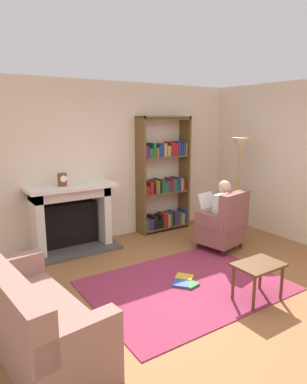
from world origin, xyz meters
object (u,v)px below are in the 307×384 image
at_px(bookshelf, 164,179).
at_px(armchair_reading, 224,225).
at_px(fireplace, 71,215).
at_px(floor_lamp, 240,153).
at_px(mantel_clock, 62,180).
at_px(side_table, 258,269).
at_px(seated_reader, 218,211).
at_px(sofa_floral, 32,319).

distance_m(bookshelf, armchair_reading, 1.51).
distance_m(fireplace, floor_lamp, 3.11).
bearing_deg(bookshelf, fireplace, -178.89).
height_order(mantel_clock, side_table, mantel_clock).
relative_size(seated_reader, sofa_floral, 0.64).
relative_size(fireplace, armchair_reading, 1.44).
height_order(seated_reader, sofa_floral, seated_reader).
relative_size(fireplace, sofa_floral, 0.79).
bearing_deg(side_table, seated_reader, 62.68).
distance_m(mantel_clock, armchair_reading, 2.62).
bearing_deg(bookshelf, armchair_reading, -81.78).
bearing_deg(sofa_floral, bookshelf, -59.66).
height_order(fireplace, bookshelf, bookshelf).
xyz_separation_m(seated_reader, sofa_floral, (-3.18, -0.97, -0.30)).
height_order(mantel_clock, bookshelf, bookshelf).
relative_size(sofa_floral, side_table, 3.16).
bearing_deg(floor_lamp, side_table, -130.90).
height_order(bookshelf, armchair_reading, bookshelf).
xyz_separation_m(mantel_clock, sofa_floral, (-1.03, -2.11, -0.86)).
height_order(mantel_clock, floor_lamp, floor_lamp).
xyz_separation_m(bookshelf, side_table, (-0.59, -2.76, -0.59)).
distance_m(bookshelf, floor_lamp, 1.45).
bearing_deg(fireplace, mantel_clock, -144.94).
bearing_deg(fireplace, seated_reader, -31.75).
bearing_deg(armchair_reading, side_table, 47.45).
height_order(seated_reader, side_table, seated_reader).
relative_size(side_table, floor_lamp, 0.32).
bearing_deg(bookshelf, seated_reader, -82.17).
distance_m(mantel_clock, seated_reader, 2.50).
relative_size(bookshelf, side_table, 3.80).
bearing_deg(mantel_clock, armchair_reading, -30.01).
bearing_deg(mantel_clock, seated_reader, -27.98).
height_order(fireplace, mantel_clock, mantel_clock).
relative_size(fireplace, side_table, 2.50).
height_order(armchair_reading, floor_lamp, floor_lamp).
bearing_deg(mantel_clock, floor_lamp, -14.72).
distance_m(armchair_reading, sofa_floral, 3.32).
xyz_separation_m(mantel_clock, seated_reader, (2.15, -1.14, -0.56)).
distance_m(seated_reader, floor_lamp, 1.25).
bearing_deg(floor_lamp, bookshelf, 137.58).
xyz_separation_m(armchair_reading, seated_reader, (-0.03, 0.11, 0.20)).
xyz_separation_m(bookshelf, floor_lamp, (1.00, -0.92, 0.51)).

